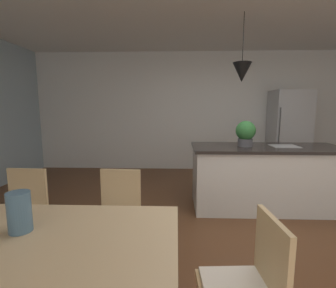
{
  "coord_description": "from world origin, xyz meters",
  "views": [
    {
      "loc": [
        -0.78,
        -2.52,
        1.44
      ],
      "look_at": [
        -0.88,
        0.21,
        1.04
      ],
      "focal_mm": 26.18,
      "sensor_mm": 36.0,
      "label": 1
    }
  ],
  "objects_px": {
    "chair_far_right": "(117,215)",
    "kitchen_island": "(266,176)",
    "refrigerator": "(288,133)",
    "potted_plant_on_island": "(246,133)",
    "vase_on_dining_table": "(19,212)",
    "chair_far_left": "(20,214)",
    "chair_kitchen_end": "(246,288)"
  },
  "relations": [
    {
      "from": "chair_kitchen_end",
      "to": "vase_on_dining_table",
      "type": "height_order",
      "value": "vase_on_dining_table"
    },
    {
      "from": "potted_plant_on_island",
      "to": "vase_on_dining_table",
      "type": "xyz_separation_m",
      "value": [
        -1.88,
        -2.16,
        -0.25
      ]
    },
    {
      "from": "chair_far_right",
      "to": "chair_kitchen_end",
      "type": "bearing_deg",
      "value": -43.6
    },
    {
      "from": "chair_far_right",
      "to": "chair_kitchen_end",
      "type": "xyz_separation_m",
      "value": [
        0.91,
        -0.87,
        0.0
      ]
    },
    {
      "from": "chair_far_left",
      "to": "kitchen_island",
      "type": "bearing_deg",
      "value": 27.04
    },
    {
      "from": "chair_far_right",
      "to": "vase_on_dining_table",
      "type": "relative_size",
      "value": 3.67
    },
    {
      "from": "chair_far_right",
      "to": "kitchen_island",
      "type": "relative_size",
      "value": 0.41
    },
    {
      "from": "chair_far_right",
      "to": "potted_plant_on_island",
      "type": "bearing_deg",
      "value": 42.76
    },
    {
      "from": "vase_on_dining_table",
      "to": "chair_kitchen_end",
      "type": "bearing_deg",
      "value": -4.62
    },
    {
      "from": "chair_kitchen_end",
      "to": "potted_plant_on_island",
      "type": "xyz_separation_m",
      "value": [
        0.59,
        2.26,
        0.62
      ]
    },
    {
      "from": "chair_far_left",
      "to": "vase_on_dining_table",
      "type": "relative_size",
      "value": 3.67
    },
    {
      "from": "chair_far_left",
      "to": "chair_kitchen_end",
      "type": "bearing_deg",
      "value": -25.67
    },
    {
      "from": "refrigerator",
      "to": "chair_far_right",
      "type": "bearing_deg",
      "value": -131.86
    },
    {
      "from": "chair_far_right",
      "to": "vase_on_dining_table",
      "type": "xyz_separation_m",
      "value": [
        -0.37,
        -0.77,
        0.37
      ]
    },
    {
      "from": "refrigerator",
      "to": "potted_plant_on_island",
      "type": "xyz_separation_m",
      "value": [
        -1.45,
        -1.91,
        0.19
      ]
    },
    {
      "from": "chair_far_left",
      "to": "potted_plant_on_island",
      "type": "distance_m",
      "value": 2.85
    },
    {
      "from": "chair_far_right",
      "to": "potted_plant_on_island",
      "type": "distance_m",
      "value": 2.14
    },
    {
      "from": "kitchen_island",
      "to": "potted_plant_on_island",
      "type": "height_order",
      "value": "potted_plant_on_island"
    },
    {
      "from": "potted_plant_on_island",
      "to": "vase_on_dining_table",
      "type": "distance_m",
      "value": 2.88
    },
    {
      "from": "vase_on_dining_table",
      "to": "kitchen_island",
      "type": "bearing_deg",
      "value": 44.4
    },
    {
      "from": "chair_far_left",
      "to": "refrigerator",
      "type": "relative_size",
      "value": 0.48
    },
    {
      "from": "chair_far_right",
      "to": "vase_on_dining_table",
      "type": "distance_m",
      "value": 0.93
    },
    {
      "from": "chair_kitchen_end",
      "to": "vase_on_dining_table",
      "type": "xyz_separation_m",
      "value": [
        -1.29,
        0.1,
        0.37
      ]
    },
    {
      "from": "chair_far_left",
      "to": "potted_plant_on_island",
      "type": "relative_size",
      "value": 2.4
    },
    {
      "from": "kitchen_island",
      "to": "vase_on_dining_table",
      "type": "distance_m",
      "value": 3.11
    },
    {
      "from": "chair_far_left",
      "to": "vase_on_dining_table",
      "type": "distance_m",
      "value": 1.0
    },
    {
      "from": "chair_far_left",
      "to": "refrigerator",
      "type": "bearing_deg",
      "value": 40.58
    },
    {
      "from": "chair_far_left",
      "to": "chair_kitchen_end",
      "type": "height_order",
      "value": "same"
    },
    {
      "from": "kitchen_island",
      "to": "vase_on_dining_table",
      "type": "relative_size",
      "value": 8.97
    },
    {
      "from": "chair_far_right",
      "to": "chair_far_left",
      "type": "height_order",
      "value": "same"
    },
    {
      "from": "refrigerator",
      "to": "vase_on_dining_table",
      "type": "relative_size",
      "value": 7.67
    },
    {
      "from": "chair_far_left",
      "to": "potted_plant_on_island",
      "type": "height_order",
      "value": "potted_plant_on_island"
    }
  ]
}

